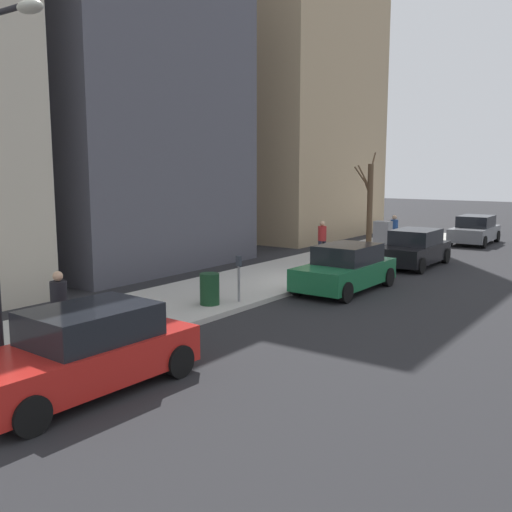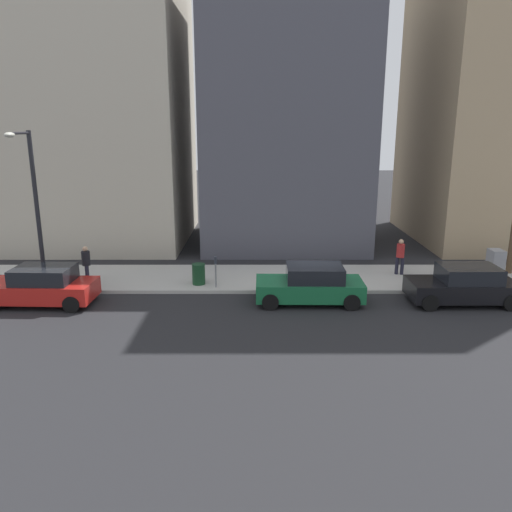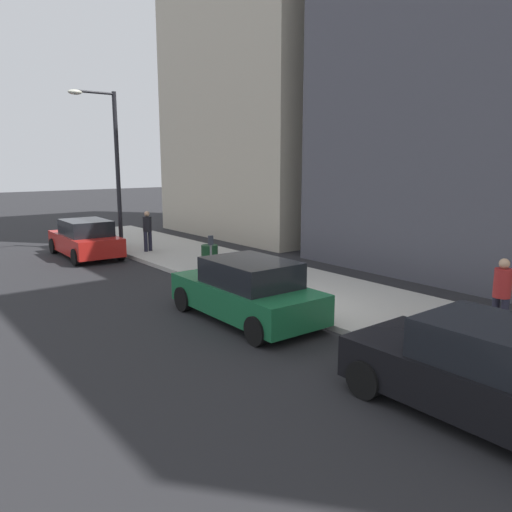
# 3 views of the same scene
# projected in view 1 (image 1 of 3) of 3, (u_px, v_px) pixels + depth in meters

# --- Properties ---
(ground_plane) EXTENTS (120.00, 120.00, 0.00)m
(ground_plane) POSITION_uv_depth(u_px,v_px,m) (319.00, 286.00, 19.58)
(ground_plane) COLOR #232326
(sidewalk) EXTENTS (4.00, 36.00, 0.15)m
(sidewalk) POSITION_uv_depth(u_px,v_px,m) (271.00, 278.00, 20.73)
(sidewalk) COLOR #B2AFA8
(sidewalk) RESTS_ON ground
(parked_car_grey) EXTENTS (2.01, 4.24, 1.52)m
(parked_car_grey) POSITION_uv_depth(u_px,v_px,m) (475.00, 230.00, 30.77)
(parked_car_grey) COLOR slate
(parked_car_grey) RESTS_ON ground
(parked_car_black) EXTENTS (1.94, 4.21, 1.52)m
(parked_car_black) POSITION_uv_depth(u_px,v_px,m) (414.00, 249.00, 23.60)
(parked_car_black) COLOR black
(parked_car_black) RESTS_ON ground
(parked_car_green) EXTENTS (1.97, 4.22, 1.52)m
(parked_car_green) POSITION_uv_depth(u_px,v_px,m) (346.00, 269.00, 18.81)
(parked_car_green) COLOR #196038
(parked_car_green) RESTS_ON ground
(parked_car_red) EXTENTS (2.04, 4.26, 1.52)m
(parked_car_red) POSITION_uv_depth(u_px,v_px,m) (85.00, 351.00, 10.23)
(parked_car_red) COLOR red
(parked_car_red) RESTS_ON ground
(parking_meter) EXTENTS (0.14, 0.10, 1.35)m
(parking_meter) POSITION_uv_depth(u_px,v_px,m) (239.00, 274.00, 16.53)
(parking_meter) COLOR slate
(parking_meter) RESTS_ON sidewalk
(utility_box) EXTENTS (0.83, 0.61, 1.43)m
(utility_box) POSITION_uv_depth(u_px,v_px,m) (382.00, 237.00, 26.85)
(utility_box) COLOR #A8A399
(utility_box) RESTS_ON sidewalk
(bare_tree) EXTENTS (1.34, 1.18, 4.69)m
(bare_tree) POSITION_uv_depth(u_px,v_px,m) (369.00, 202.00, 28.48)
(bare_tree) COLOR brown
(bare_tree) RESTS_ON sidewalk
(trash_bin) EXTENTS (0.56, 0.56, 0.90)m
(trash_bin) POSITION_uv_depth(u_px,v_px,m) (210.00, 289.00, 16.22)
(trash_bin) COLOR #14381E
(trash_bin) RESTS_ON sidewalk
(pedestrian_near_meter) EXTENTS (0.39, 0.36, 1.66)m
(pedestrian_near_meter) POSITION_uv_depth(u_px,v_px,m) (394.00, 230.00, 27.48)
(pedestrian_near_meter) COLOR #1E1E2D
(pedestrian_near_meter) RESTS_ON sidewalk
(pedestrian_midblock) EXTENTS (0.36, 0.39, 1.66)m
(pedestrian_midblock) POSITION_uv_depth(u_px,v_px,m) (322.00, 238.00, 24.32)
(pedestrian_midblock) COLOR #1E1E2D
(pedestrian_midblock) RESTS_ON sidewalk
(pedestrian_far_corner) EXTENTS (0.39, 0.36, 1.66)m
(pedestrian_far_corner) POSITION_uv_depth(u_px,v_px,m) (59.00, 304.00, 12.31)
(pedestrian_far_corner) COLOR #1E1E2D
(pedestrian_far_corner) RESTS_ON sidewalk
(office_tower_left) EXTENTS (10.61, 10.61, 22.13)m
(office_tower_left) POSITION_uv_depth(u_px,v_px,m) (272.00, 52.00, 34.51)
(office_tower_left) COLOR tan
(office_tower_left) RESTS_ON ground
(office_block_center) EXTENTS (9.12, 9.12, 14.99)m
(office_block_center) POSITION_uv_depth(u_px,v_px,m) (105.00, 85.00, 23.80)
(office_block_center) COLOR #4C4C56
(office_block_center) RESTS_ON ground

